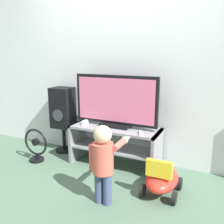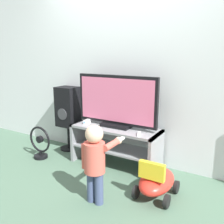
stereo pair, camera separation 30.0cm
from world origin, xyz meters
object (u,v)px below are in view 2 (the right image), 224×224
Objects in this scene: remote_primary at (139,134)px; floor_fan at (40,144)px; speaker_tower at (68,109)px; ride_on_toy at (157,181)px; game_console at (88,121)px; child at (95,158)px; television at (116,102)px.

floor_fan is at bearing -171.41° from remote_primary.
floor_fan is at bearing -104.96° from speaker_tower.
ride_on_toy is (1.59, -0.53, -0.46)m from speaker_tower.
game_console is at bearing 27.76° from floor_fan.
speaker_tower is 0.63m from floor_fan.
speaker_tower reaches higher than floor_fan.
child is at bearing -20.63° from floor_fan.
child is at bearing -39.58° from speaker_tower.
floor_fan is at bearing 159.37° from child.
speaker_tower is at bearing 161.54° from ride_on_toy.
remote_primary is 1.29m from speaker_tower.
child is (0.25, -0.83, -0.37)m from television.
remote_primary is at bearing 78.86° from child.
television reaches higher than child.
ride_on_toy is at bearing -40.12° from remote_primary.
remote_primary is (0.79, -0.10, -0.01)m from game_console.
speaker_tower is 1.73× the size of ride_on_toy.
speaker_tower is at bearing 140.42° from child.
remote_primary is at bearing -21.22° from television.
speaker_tower is at bearing 162.46° from game_console.
remote_primary is at bearing -11.30° from speaker_tower.
game_console is 1.24m from ride_on_toy.
game_console reaches higher than remote_primary.
floor_fan is (-1.00, -0.36, -0.62)m from television.
child is 0.83× the size of speaker_tower.
game_console is (-0.41, -0.05, -0.29)m from television.
television is 0.94m from child.
child is at bearing -73.22° from television.
ride_on_toy is (0.33, -0.28, -0.36)m from remote_primary.
child is at bearing -50.01° from game_console.
speaker_tower is (-0.47, 0.15, 0.08)m from game_console.
game_console is 0.37× the size of floor_fan.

